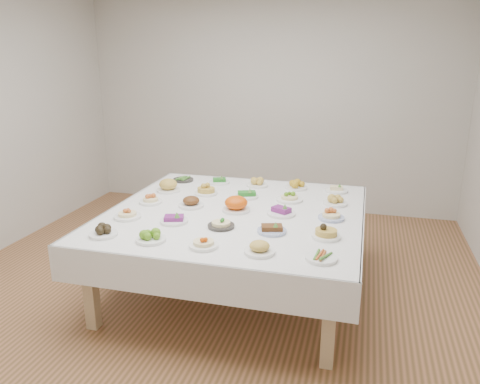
% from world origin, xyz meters
% --- Properties ---
extents(room_envelope, '(5.02, 5.02, 2.81)m').
position_xyz_m(room_envelope, '(0.00, 0.00, 1.83)').
color(room_envelope, '#A36743').
rests_on(room_envelope, ground).
extents(display_table, '(2.19, 2.19, 0.75)m').
position_xyz_m(display_table, '(0.23, 0.03, 0.68)').
color(display_table, white).
rests_on(display_table, ground).
extents(dish_0, '(0.21, 0.21, 0.09)m').
position_xyz_m(dish_0, '(-0.58, -0.78, 0.79)').
color(dish_0, white).
rests_on(dish_0, display_table).
extents(dish_1, '(0.22, 0.22, 0.10)m').
position_xyz_m(dish_1, '(-0.18, -0.78, 0.79)').
color(dish_1, white).
rests_on(dish_1, display_table).
extents(dish_2, '(0.21, 0.21, 0.11)m').
position_xyz_m(dish_2, '(0.23, -0.79, 0.80)').
color(dish_2, white).
rests_on(dish_2, display_table).
extents(dish_3, '(0.21, 0.21, 0.11)m').
position_xyz_m(dish_3, '(0.64, -0.79, 0.80)').
color(dish_3, white).
rests_on(dish_3, display_table).
extents(dish_4, '(0.21, 0.21, 0.05)m').
position_xyz_m(dish_4, '(1.06, -0.78, 0.77)').
color(dish_4, white).
rests_on(dish_4, display_table).
extents(dish_5, '(0.22, 0.22, 0.11)m').
position_xyz_m(dish_5, '(-0.59, -0.38, 0.80)').
color(dish_5, white).
rests_on(dish_5, display_table).
extents(dish_6, '(0.22, 0.22, 0.11)m').
position_xyz_m(dish_6, '(-0.17, -0.37, 0.80)').
color(dish_6, white).
rests_on(dish_6, display_table).
extents(dish_7, '(0.21, 0.21, 0.10)m').
position_xyz_m(dish_7, '(0.23, -0.38, 0.79)').
color(dish_7, '#2C2927').
rests_on(dish_7, display_table).
extents(dish_8, '(0.22, 0.22, 0.09)m').
position_xyz_m(dish_8, '(0.64, -0.38, 0.79)').
color(dish_8, '#4C66B2').
rests_on(dish_8, display_table).
extents(dish_9, '(0.23, 0.22, 0.13)m').
position_xyz_m(dish_9, '(1.05, -0.38, 0.81)').
color(dish_9, white).
rests_on(dish_9, display_table).
extents(dish_10, '(0.21, 0.21, 0.11)m').
position_xyz_m(dish_10, '(-0.58, 0.04, 0.80)').
color(dish_10, white).
rests_on(dish_10, display_table).
extents(dish_11, '(0.23, 0.23, 0.13)m').
position_xyz_m(dish_11, '(-0.18, 0.04, 0.81)').
color(dish_11, white).
rests_on(dish_11, display_table).
extents(dish_12, '(0.24, 0.24, 0.15)m').
position_xyz_m(dish_12, '(0.24, 0.03, 0.83)').
color(dish_12, white).
rests_on(dish_12, display_table).
extents(dish_13, '(0.24, 0.24, 0.10)m').
position_xyz_m(dish_13, '(0.64, 0.04, 0.79)').
color(dish_13, white).
rests_on(dish_13, display_table).
extents(dish_14, '(0.21, 0.21, 0.12)m').
position_xyz_m(dish_14, '(1.06, 0.04, 0.81)').
color(dish_14, '#4C66B2').
rests_on(dish_14, display_table).
extents(dish_15, '(0.23, 0.23, 0.14)m').
position_xyz_m(dish_15, '(-0.58, 0.44, 0.81)').
color(dish_15, white).
rests_on(dish_15, display_table).
extents(dish_16, '(0.22, 0.22, 0.13)m').
position_xyz_m(dish_16, '(-0.18, 0.44, 0.81)').
color(dish_16, white).
rests_on(dish_16, display_table).
extents(dish_17, '(0.21, 0.21, 0.10)m').
position_xyz_m(dish_17, '(0.23, 0.44, 0.79)').
color(dish_17, white).
rests_on(dish_17, display_table).
extents(dish_18, '(0.24, 0.24, 0.13)m').
position_xyz_m(dish_18, '(0.64, 0.44, 0.81)').
color(dish_18, white).
rests_on(dish_18, display_table).
extents(dish_19, '(0.22, 0.22, 0.10)m').
position_xyz_m(dish_19, '(1.06, 0.45, 0.80)').
color(dish_19, white).
rests_on(dish_19, display_table).
extents(dish_20, '(0.22, 0.22, 0.05)m').
position_xyz_m(dish_20, '(-0.58, 0.85, 0.77)').
color(dish_20, '#2C2927').
rests_on(dish_20, display_table).
extents(dish_21, '(0.21, 0.21, 0.09)m').
position_xyz_m(dish_21, '(-0.17, 0.85, 0.79)').
color(dish_21, white).
rests_on(dish_21, display_table).
extents(dish_22, '(0.22, 0.22, 0.10)m').
position_xyz_m(dish_22, '(0.24, 0.85, 0.80)').
color(dish_22, white).
rests_on(dish_22, display_table).
extents(dish_23, '(0.22, 0.22, 0.10)m').
position_xyz_m(dish_23, '(0.64, 0.86, 0.80)').
color(dish_23, white).
rests_on(dish_23, display_table).
extents(dish_24, '(0.22, 0.22, 0.09)m').
position_xyz_m(dish_24, '(1.04, 0.86, 0.78)').
color(dish_24, white).
rests_on(dish_24, display_table).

